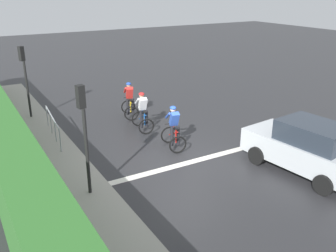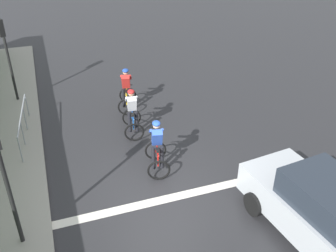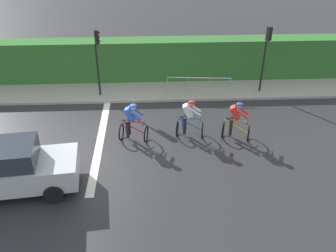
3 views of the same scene
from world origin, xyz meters
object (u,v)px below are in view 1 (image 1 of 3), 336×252
Objects in this scene: cyclist_lead at (130,101)px; car_silver at (307,148)px; cyclist_mid at (174,129)px; traffic_light_far_junction at (24,72)px; pedestrian_railing_kerbside at (53,122)px; cyclist_second at (143,113)px; traffic_light_near_crossing at (84,125)px.

car_silver is (2.70, -7.93, 0.08)m from cyclist_lead.
cyclist_mid is 0.50× the size of traffic_light_far_junction.
pedestrian_railing_kerbside is (-3.80, -1.01, -0.03)m from cyclist_lead.
car_silver is at bearing -64.24° from cyclist_second.
car_silver is at bearing -54.00° from cyclist_mid.
cyclist_second is at bearing -45.95° from traffic_light_far_junction.
cyclist_second is at bearing 115.76° from car_silver.
car_silver reaches higher than cyclist_lead.
cyclist_mid is (-0.08, -4.11, 0.00)m from cyclist_lead.
traffic_light_far_junction is (-4.09, 2.15, 1.43)m from cyclist_lead.
cyclist_mid is 7.56m from traffic_light_far_junction.
traffic_light_near_crossing reaches higher than cyclist_mid.
cyclist_mid is at bearing 126.00° from car_silver.
cyclist_second is at bearing 46.32° from traffic_light_near_crossing.
traffic_light_far_junction reaches higher than cyclist_second.
cyclist_lead is 0.50× the size of traffic_light_near_crossing.
cyclist_second is at bearing -13.05° from pedestrian_railing_kerbside.
cyclist_mid is at bearing -57.30° from traffic_light_far_junction.
traffic_light_near_crossing is 1.09× the size of pedestrian_railing_kerbside.
cyclist_lead is at bearing 82.45° from cyclist_second.
cyclist_lead is 0.50× the size of traffic_light_far_junction.
cyclist_second is (-0.24, -1.84, 0.00)m from cyclist_lead.
traffic_light_near_crossing reaches higher than cyclist_second.
pedestrian_railing_kerbside is (-3.56, 0.82, -0.03)m from cyclist_second.
cyclist_second is 3.65m from pedestrian_railing_kerbside.
pedestrian_railing_kerbside is at bearing -84.69° from traffic_light_far_junction.
traffic_light_near_crossing reaches higher than car_silver.
cyclist_second is 6.77m from car_silver.
car_silver is at bearing -56.01° from traffic_light_far_junction.
car_silver reaches higher than cyclist_second.
traffic_light_near_crossing is at bearing 162.02° from car_silver.
traffic_light_near_crossing is (-6.69, 2.17, 1.35)m from car_silver.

